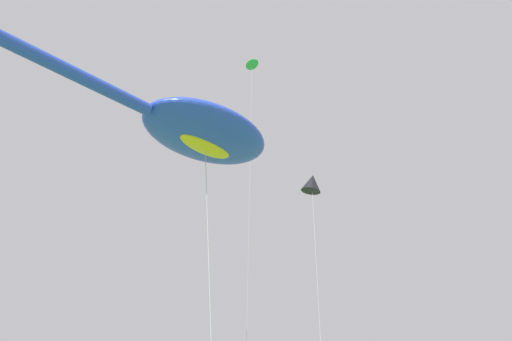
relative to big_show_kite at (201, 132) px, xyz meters
name	(u,v)px	position (x,y,z in m)	size (l,w,h in m)	color
big_show_kite	(201,132)	(0.00, 0.00, 0.00)	(11.91, 5.51, 12.89)	blue
small_kite_tiny_distant	(252,69)	(5.34, 5.54, 8.75)	(1.23, 1.59, 21.50)	green
small_kite_stunt_black	(312,183)	(8.59, 4.59, 1.60)	(3.69, 4.81, 14.41)	black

